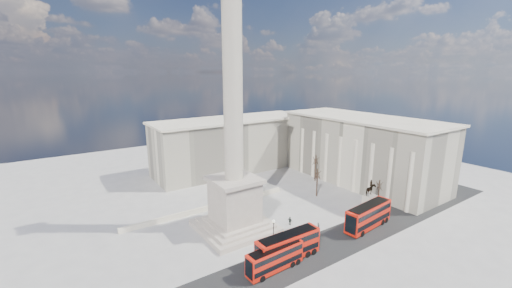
{
  "coord_description": "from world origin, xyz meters",
  "views": [
    {
      "loc": [
        -28.95,
        -45.27,
        30.81
      ],
      "look_at": [
        3.11,
        2.04,
        17.71
      ],
      "focal_mm": 22.0,
      "sensor_mm": 36.0,
      "label": 1
    }
  ],
  "objects": [
    {
      "name": "pedestrian_standing",
      "position": [
        30.83,
        -6.5,
        0.96
      ],
      "size": [
        1.11,
        0.98,
        1.91
      ],
      "primitive_type": "imported",
      "rotation": [
        0.0,
        0.0,
        3.46
      ],
      "color": "#232822",
      "rests_on": "ground"
    },
    {
      "name": "building_northeast",
      "position": [
        20.0,
        40.0,
        8.32
      ],
      "size": [
        51.0,
        17.0,
        16.6
      ],
      "color": "beige",
      "rests_on": "ground"
    },
    {
      "name": "pedestrian_crossing",
      "position": [
        10.21,
        -0.0,
        0.9
      ],
      "size": [
        0.74,
        1.14,
        1.8
      ],
      "primitive_type": "imported",
      "rotation": [
        0.0,
        0.0,
        1.87
      ],
      "color": "#232822",
      "rests_on": "ground"
    },
    {
      "name": "ground",
      "position": [
        0.0,
        0.0,
        0.0
      ],
      "size": [
        180.0,
        180.0,
        0.0
      ],
      "primitive_type": "plane",
      "color": "#A4A09B",
      "rests_on": "ground"
    },
    {
      "name": "equestrian_statue",
      "position": [
        28.96,
        -5.25,
        2.63
      ],
      "size": [
        3.63,
        2.72,
        7.65
      ],
      "color": "beige",
      "rests_on": "ground"
    },
    {
      "name": "red_bus_c",
      "position": [
        22.56,
        -9.76,
        2.62
      ],
      "size": [
        12.52,
        3.97,
        4.99
      ],
      "rotation": [
        0.0,
        0.0,
        0.1
      ],
      "color": "red",
      "rests_on": "ground"
    },
    {
      "name": "asphalt_road",
      "position": [
        5.0,
        -10.0,
        0.0
      ],
      "size": [
        120.0,
        9.0,
        0.01
      ],
      "primitive_type": "cube",
      "color": "#262626",
      "rests_on": "ground"
    },
    {
      "name": "nelsons_column",
      "position": [
        0.0,
        5.0,
        12.92
      ],
      "size": [
        14.0,
        14.0,
        49.85
      ],
      "color": "#ADA090",
      "rests_on": "ground"
    },
    {
      "name": "red_bus_a",
      "position": [
        -1.61,
        -10.35,
        2.14
      ],
      "size": [
        10.12,
        2.71,
        4.07
      ],
      "rotation": [
        0.0,
        0.0,
        0.04
      ],
      "color": "red",
      "rests_on": "ground"
    },
    {
      "name": "bare_tree_mid",
      "position": [
        25.81,
        8.06,
        6.05
      ],
      "size": [
        2.03,
        2.03,
        7.68
      ],
      "rotation": [
        0.0,
        0.0,
        0.23
      ],
      "color": "#332319",
      "rests_on": "ground"
    },
    {
      "name": "victorian_lamp",
      "position": [
        1.64,
        -5.6,
        3.42
      ],
      "size": [
        0.5,
        0.5,
        5.81
      ],
      "rotation": [
        0.0,
        0.0,
        0.01
      ],
      "color": "black",
      "rests_on": "ground"
    },
    {
      "name": "building_east",
      "position": [
        45.0,
        10.0,
        9.32
      ],
      "size": [
        19.0,
        46.0,
        18.6
      ],
      "color": "beige",
      "rests_on": "ground"
    },
    {
      "name": "red_bus_b",
      "position": [
        1.91,
        -9.36,
        2.51
      ],
      "size": [
        11.83,
        2.93,
        4.78
      ],
      "rotation": [
        0.0,
        0.0,
        -0.01
      ],
      "color": "red",
      "rests_on": "ground"
    },
    {
      "name": "bare_tree_far",
      "position": [
        33.83,
        16.74,
        6.34
      ],
      "size": [
        1.97,
        1.97,
        8.05
      ],
      "rotation": [
        0.0,
        0.0,
        0.37
      ],
      "color": "#332319",
      "rests_on": "ground"
    },
    {
      "name": "pedestrian_walking",
      "position": [
        13.33,
        -5.0,
        0.85
      ],
      "size": [
        0.68,
        0.51,
        1.69
      ],
      "primitive_type": "imported",
      "rotation": [
        0.0,
        0.0,
        0.19
      ],
      "color": "#232822",
      "rests_on": "ground"
    },
    {
      "name": "balustrade_wall",
      "position": [
        0.0,
        16.0,
        0.55
      ],
      "size": [
        40.0,
        0.6,
        1.1
      ],
      "primitive_type": "cube",
      "color": "beige",
      "rests_on": "ground"
    },
    {
      "name": "bare_tree_near",
      "position": [
        32.94,
        -4.72,
        5.48
      ],
      "size": [
        1.59,
        1.59,
        6.96
      ],
      "rotation": [
        0.0,
        0.0,
        -0.1
      ],
      "color": "#332319",
      "rests_on": "ground"
    }
  ]
}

